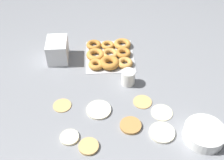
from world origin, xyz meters
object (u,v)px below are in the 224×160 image
(pancake_0, at_px, (131,125))
(pancake_1, at_px, (99,110))
(pancake_3, at_px, (70,137))
(container_stack, at_px, (58,50))
(pancake_2, at_px, (89,146))
(pancake_5, at_px, (62,105))
(donut_tray, at_px, (109,55))
(pancake_4, at_px, (162,112))
(paper_cup, at_px, (128,78))
(pancake_6, at_px, (162,133))
(batter_bowl, at_px, (204,134))
(pancake_7, at_px, (142,102))

(pancake_0, height_order, pancake_1, pancake_0)
(pancake_3, height_order, container_stack, container_stack)
(pancake_2, bearing_deg, pancake_5, -62.02)
(pancake_3, bearing_deg, donut_tray, -110.16)
(pancake_4, bearing_deg, paper_cup, -56.35)
(donut_tray, xyz_separation_m, paper_cup, (-0.09, 0.23, 0.02))
(pancake_0, bearing_deg, pancake_5, -24.27)
(pancake_0, relative_size, pancake_4, 0.95)
(pancake_6, bearing_deg, pancake_3, 0.01)
(pancake_1, height_order, pancake_5, pancake_1)
(pancake_2, distance_m, pancake_6, 0.33)
(batter_bowl, relative_size, container_stack, 1.20)
(pancake_1, relative_size, pancake_7, 1.29)
(pancake_6, bearing_deg, pancake_5, -22.83)
(pancake_5, relative_size, donut_tray, 0.30)
(pancake_2, height_order, pancake_6, same)
(pancake_6, height_order, donut_tray, donut_tray)
(pancake_0, bearing_deg, batter_bowl, 165.63)
(pancake_1, relative_size, pancake_6, 1.04)
(pancake_5, xyz_separation_m, batter_bowl, (-0.63, 0.22, 0.02))
(pancake_2, xyz_separation_m, pancake_3, (0.08, -0.05, -0.00))
(container_stack, height_order, paper_cup, container_stack)
(pancake_4, height_order, donut_tray, donut_tray)
(pancake_0, height_order, pancake_7, pancake_0)
(paper_cup, bearing_deg, pancake_3, 48.59)
(pancake_4, xyz_separation_m, donut_tray, (0.23, -0.44, 0.01))
(pancake_7, bearing_deg, pancake_5, 0.00)
(pancake_4, xyz_separation_m, paper_cup, (0.14, -0.21, 0.04))
(pancake_0, height_order, pancake_4, pancake_0)
(pancake_3, distance_m, container_stack, 0.57)
(container_stack, bearing_deg, pancake_4, 139.71)
(pancake_1, height_order, pancake_4, pancake_1)
(pancake_2, bearing_deg, pancake_6, -170.94)
(pancake_4, xyz_separation_m, pancake_5, (0.48, -0.07, 0.00))
(pancake_0, distance_m, donut_tray, 0.51)
(pancake_1, height_order, pancake_7, pancake_1)
(container_stack, bearing_deg, batter_bowl, 138.70)
(pancake_7, bearing_deg, paper_cup, -67.15)
(pancake_1, xyz_separation_m, pancake_6, (-0.28, 0.15, 0.00))
(paper_cup, bearing_deg, pancake_6, 109.75)
(pancake_4, bearing_deg, donut_tray, -62.48)
(pancake_4, height_order, batter_bowl, batter_bowl)
(donut_tray, height_order, batter_bowl, batter_bowl)
(pancake_3, bearing_deg, container_stack, -80.97)
(donut_tray, height_order, container_stack, container_stack)
(pancake_5, relative_size, paper_cup, 1.09)
(pancake_2, xyz_separation_m, pancake_5, (0.13, -0.24, -0.00))
(pancake_5, relative_size, pancake_6, 0.78)
(pancake_7, relative_size, paper_cup, 1.13)
(pancake_3, height_order, paper_cup, paper_cup)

